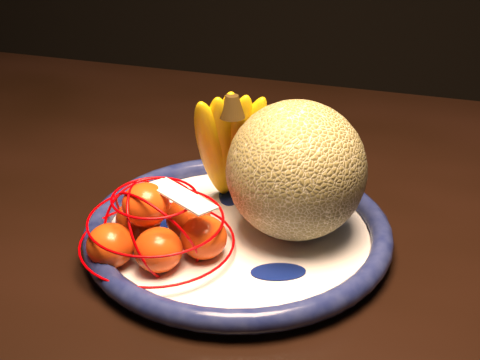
% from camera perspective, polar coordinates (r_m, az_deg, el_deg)
% --- Properties ---
extents(dining_table, '(1.57, 1.02, 0.75)m').
position_cam_1_polar(dining_table, '(0.91, -14.68, -4.35)').
color(dining_table, black).
rests_on(dining_table, ground).
extents(fruit_bowl, '(0.32, 0.32, 0.03)m').
position_cam_1_polar(fruit_bowl, '(0.71, -0.18, -4.44)').
color(fruit_bowl, white).
rests_on(fruit_bowl, dining_table).
extents(cantaloupe, '(0.14, 0.14, 0.14)m').
position_cam_1_polar(cantaloupe, '(0.68, 4.82, 0.83)').
color(cantaloupe, olive).
rests_on(cantaloupe, fruit_bowl).
extents(banana_bunch, '(0.09, 0.10, 0.15)m').
position_cam_1_polar(banana_bunch, '(0.73, -1.10, 3.27)').
color(banana_bunch, '#EBBD02').
rests_on(banana_bunch, fruit_bowl).
extents(mandarin_bag, '(0.19, 0.19, 0.10)m').
position_cam_1_polar(mandarin_bag, '(0.67, -7.06, -4.14)').
color(mandarin_bag, '#FF440E').
rests_on(mandarin_bag, fruit_bowl).
extents(price_tag, '(0.08, 0.06, 0.01)m').
position_cam_1_polar(price_tag, '(0.64, -5.01, -1.36)').
color(price_tag, white).
rests_on(price_tag, mandarin_bag).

